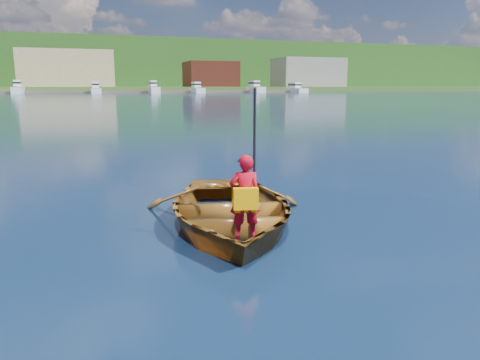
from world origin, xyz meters
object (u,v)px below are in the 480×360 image
(child_paddler, at_px, (245,197))
(dock, at_px, (50,92))
(rowboat, at_px, (229,210))
(marina_yachts, at_px, (75,89))

(child_paddler, height_order, dock, child_paddler)
(dock, bearing_deg, rowboat, -85.79)
(child_paddler, bearing_deg, marina_yachts, 91.46)
(dock, distance_m, marina_yachts, 8.59)
(rowboat, height_order, child_paddler, child_paddler)
(child_paddler, distance_m, marina_yachts, 143.93)
(marina_yachts, bearing_deg, child_paddler, -88.54)
(dock, bearing_deg, child_paddler, -85.84)
(child_paddler, xyz_separation_m, dock, (-10.81, 148.56, -0.30))
(rowboat, bearing_deg, dock, 94.21)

